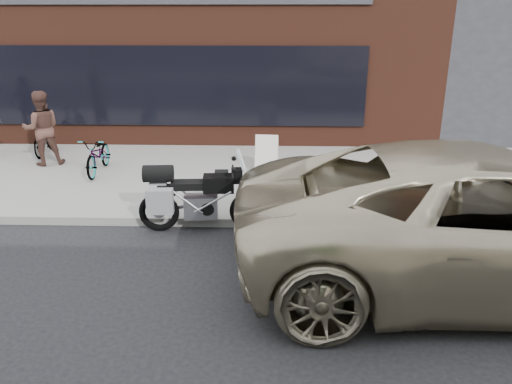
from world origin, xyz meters
The scene contains 8 objects.
near_sidewalk centered at (0.00, 7.00, 0.07)m, with size 44.00×6.00×0.15m, color gray.
storefront centered at (-2.00, 13.98, 2.25)m, with size 14.00×10.07×4.50m.
motorcycle centered at (-0.63, 3.87, 0.60)m, with size 2.18×0.80×1.38m.
minivan centered at (3.50, 2.27, 0.93)m, with size 3.08×6.67×1.85m, color tan.
bicycle_front centered at (-3.14, 6.57, 0.55)m, with size 0.54×1.53×0.81m, color gray.
bicycle_rear centered at (-4.97, 8.01, 0.59)m, with size 0.41×1.46×0.88m, color gray.
sandwich_sign centered at (0.53, 6.87, 0.55)m, with size 0.54×0.50×0.80m.
cafe_patron_left centered at (-4.57, 7.14, 1.00)m, with size 0.82×0.64×1.69m, color #51342B.
Camera 1 is at (0.62, -3.80, 3.46)m, focal length 35.00 mm.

